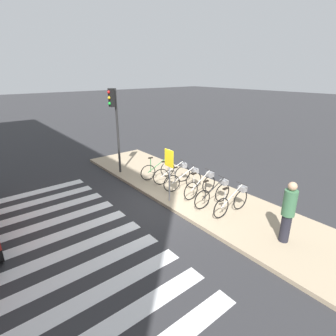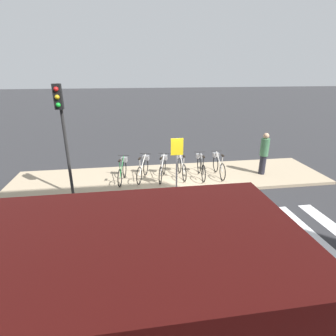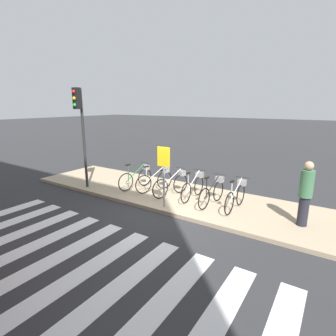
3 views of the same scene
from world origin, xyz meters
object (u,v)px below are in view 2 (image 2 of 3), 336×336
Objects in this scene: parked_bicycle_1 at (143,168)px; parked_bicycle_3 at (181,166)px; parked_bicycle_0 at (123,170)px; parked_bicycle_5 at (218,165)px; parked_bicycle_4 at (201,166)px; pedestrian at (264,153)px; truck at (57,323)px; traffic_light at (62,119)px; parked_bicycle_2 at (163,168)px; sign_post at (177,155)px.

parked_bicycle_1 is 1.56m from parked_bicycle_3.
parked_bicycle_5 is (3.92, 0.04, 0.00)m from parked_bicycle_0.
parked_bicycle_4 is 2.68m from pedestrian.
parked_bicycle_1 is at bearing 8.33° from parked_bicycle_0.
truck is at bearing -100.77° from parked_bicycle_1.
traffic_light is (-5.65, -1.15, 2.24)m from parked_bicycle_5.
parked_bicycle_4 is (0.78, -0.17, 0.00)m from parked_bicycle_3.
parked_bicycle_0 is at bearing 32.67° from traffic_light.
parked_bicycle_2 is 7.77m from truck.
pedestrian is at bearing -2.05° from parked_bicycle_2.
traffic_light reaches higher than parked_bicycle_5.
parked_bicycle_2 is 0.83× the size of sign_post.
parked_bicycle_1 is at bearing 173.60° from parked_bicycle_2.
traffic_light is (-7.52, -0.99, 1.76)m from pedestrian.
sign_post is (-3.83, -0.95, 0.38)m from pedestrian.
pedestrian is (1.87, -0.15, 0.49)m from parked_bicycle_5.
truck is at bearing -131.46° from pedestrian.
parked_bicycle_0 is 7.44m from truck.
parked_bicycle_0 and parked_bicycle_2 have the same top height.
parked_bicycle_2 is at bearing -179.93° from parked_bicycle_5.
parked_bicycle_0 is 0.27× the size of truck.
parked_bicycle_2 is at bearing -6.40° from parked_bicycle_1.
parked_bicycle_2 is at bearing 178.55° from parked_bicycle_4.
sign_post reaches higher than parked_bicycle_1.
parked_bicycle_0 is at bearing -171.67° from parked_bicycle_1.
parked_bicycle_0 is 0.99× the size of parked_bicycle_3.
parked_bicycle_2 is 0.42× the size of traffic_light.
parked_bicycle_4 is at bearing -3.10° from parked_bicycle_1.
parked_bicycle_2 is 0.97× the size of parked_bicycle_5.
parked_bicycle_5 is at bearing 58.52° from truck.
parked_bicycle_3 is (1.56, 0.04, 0.00)m from parked_bicycle_1.
sign_post is (1.14, -1.18, 0.87)m from parked_bicycle_1.
truck is at bearing -94.73° from parked_bicycle_0.
parked_bicycle_4 is at bearing -12.39° from parked_bicycle_3.
parked_bicycle_4 is (1.56, -0.04, 0.00)m from parked_bicycle_2.
sign_post is (2.57, 6.29, -0.08)m from truck.
parked_bicycle_2 is 4.23m from pedestrian.
truck is (-2.20, -7.39, 0.95)m from parked_bicycle_2.
parked_bicycle_0 is 1.04× the size of parked_bicycle_1.
parked_bicycle_2 is at bearing 1.15° from parked_bicycle_0.
parked_bicycle_4 is 0.86× the size of sign_post.
pedestrian is at bearing -1.17° from parked_bicycle_0.
sign_post is (-1.20, -1.06, 0.87)m from parked_bicycle_4.
truck is at bearing -121.48° from parked_bicycle_5.
sign_post reaches higher than parked_bicycle_0.
parked_bicycle_1 is at bearing 177.27° from pedestrian.
parked_bicycle_2 is 0.26× the size of truck.
parked_bicycle_2 is 4.17m from traffic_light.
parked_bicycle_1 is 0.95× the size of parked_bicycle_5.
traffic_light is at bearing 100.22° from truck.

